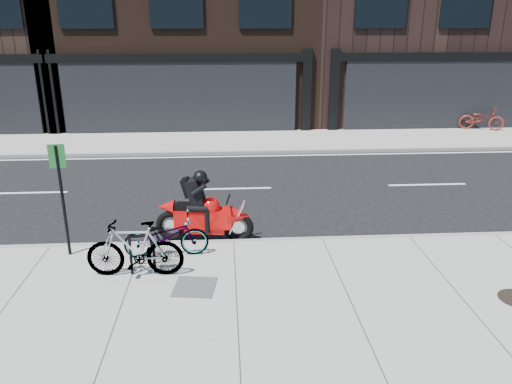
{
  "coord_description": "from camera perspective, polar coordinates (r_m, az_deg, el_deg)",
  "views": [
    {
      "loc": [
        -0.14,
        -12.1,
        4.85
      ],
      "look_at": [
        0.57,
        -0.89,
        0.9
      ],
      "focal_mm": 35.0,
      "sensor_mm": 36.0,
      "label": 1
    }
  ],
  "objects": [
    {
      "name": "sidewalk_far",
      "position": [
        20.41,
        -3.14,
        5.79
      ],
      "size": [
        60.0,
        3.5,
        0.13
      ],
      "primitive_type": "cube",
      "color": "gray",
      "rests_on": "ground"
    },
    {
      "name": "bicycle_rear",
      "position": [
        9.8,
        -13.69,
        -6.34
      ],
      "size": [
        1.88,
        0.61,
        1.11
      ],
      "primitive_type": "imported",
      "rotation": [
        0.0,
        0.0,
        4.67
      ],
      "color": "gray",
      "rests_on": "sidewalk_near"
    },
    {
      "name": "utility_grate",
      "position": [
        9.44,
        -7.02,
        -10.71
      ],
      "size": [
        0.84,
        0.84,
        0.02
      ],
      "primitive_type": "cube",
      "rotation": [
        0.0,
        0.0,
        -0.13
      ],
      "color": "#525255",
      "rests_on": "sidewalk_near"
    },
    {
      "name": "bike_rack",
      "position": [
        9.87,
        -12.89,
        -6.56
      ],
      "size": [
        0.49,
        0.11,
        0.82
      ],
      "rotation": [
        0.0,
        0.0,
        0.13
      ],
      "color": "black",
      "rests_on": "sidewalk_near"
    },
    {
      "name": "bicycle_front",
      "position": [
        10.48,
        -10.22,
        -4.95
      ],
      "size": [
        1.78,
        0.75,
        0.91
      ],
      "primitive_type": "imported",
      "rotation": [
        0.0,
        0.0,
        1.66
      ],
      "color": "gray",
      "rests_on": "sidewalk_near"
    },
    {
      "name": "motorcycle",
      "position": [
        11.29,
        -5.48,
        -2.37
      ],
      "size": [
        2.25,
        0.72,
        1.68
      ],
      "rotation": [
        0.0,
        0.0,
        -0.13
      ],
      "color": "black",
      "rests_on": "ground"
    },
    {
      "name": "ground",
      "position": [
        13.03,
        -2.74,
        -2.49
      ],
      "size": [
        120.0,
        120.0,
        0.0
      ],
      "primitive_type": "plane",
      "color": "black",
      "rests_on": "ground"
    },
    {
      "name": "sign_post",
      "position": [
        10.76,
        -21.34,
        0.15
      ],
      "size": [
        0.32,
        0.06,
        2.38
      ],
      "rotation": [
        0.0,
        0.0,
        0.12
      ],
      "color": "black",
      "rests_on": "sidewalk_near"
    },
    {
      "name": "bicycle_far",
      "position": [
        24.3,
        24.38,
        7.63
      ],
      "size": [
        1.96,
        1.23,
        0.97
      ],
      "primitive_type": "imported",
      "rotation": [
        0.0,
        0.0,
        1.23
      ],
      "color": "maroon",
      "rests_on": "sidewalk_far"
    },
    {
      "name": "sidewalk_near",
      "position": [
        8.56,
        -2.12,
        -14.62
      ],
      "size": [
        60.0,
        6.0,
        0.13
      ],
      "primitive_type": "cube",
      "color": "gray",
      "rests_on": "ground"
    }
  ]
}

